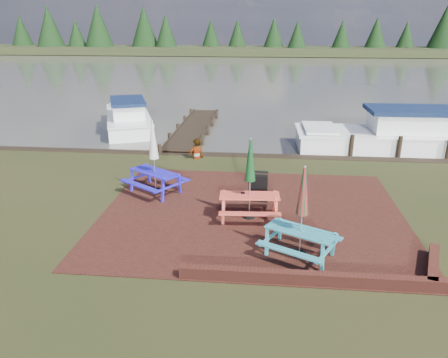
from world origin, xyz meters
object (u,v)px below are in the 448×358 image
Objects in this scene: picnic_table_blue at (155,168)px; jetty at (194,128)px; picnic_table_teal at (301,226)px; picnic_table_red at (250,191)px; person at (196,139)px; chalkboard at (258,187)px; boat_near at (390,137)px; boat_jetty at (128,119)px.

picnic_table_blue is 0.27× the size of jetty.
picnic_table_teal is at bearing -69.35° from jetty.
picnic_table_red is 1.43× the size of person.
picnic_table_red is 2.50× the size of chalkboard.
person is at bearing 113.17° from picnic_table_blue.
picnic_table_red is 0.29× the size of boat_near.
picnic_table_blue is at bearing 148.57° from picnic_table_red.
picnic_table_red is at bearing 150.87° from picnic_table_teal.
picnic_table_teal is at bearing -64.77° from chalkboard.
boat_near is at bearing -33.09° from boat_jetty.
jetty is at bearing 118.02° from chalkboard.
jetty is (-3.64, 9.30, -0.38)m from chalkboard.
person is at bearing 110.10° from picnic_table_red.
picnic_table_red reaches higher than boat_near.
chalkboard is at bearing 138.87° from boat_near.
person is at bearing -79.13° from jetty.
picnic_table_blue is 4.01m from person.
picnic_table_red is 0.27× the size of jetty.
person reaches higher than jetty.
boat_jetty is at bearing 168.63° from jetty.
picnic_table_blue reaches higher than picnic_table_teal.
chalkboard is 12.50m from boat_jetty.
picnic_table_teal is 0.28× the size of boat_near.
jetty is 5.36× the size of person.
picnic_table_blue is 0.30× the size of boat_near.
picnic_table_blue is 3.51m from chalkboard.
jetty is at bearing -31.59° from boat_jetty.
boat_jetty is at bearing 118.82° from picnic_table_red.
jetty is at bearing 75.15° from boat_near.
boat_jetty is at bearing -74.55° from person.
boat_near reaches higher than chalkboard.
picnic_table_teal is 0.97× the size of picnic_table_red.
boat_jetty is (-8.53, 13.40, -0.45)m from picnic_table_teal.
boat_near is at bearing 56.90° from chalkboard.
jetty is 1.31× the size of boat_jetty.
person reaches higher than chalkboard.
picnic_table_teal reaches higher than jetty.
chalkboard is (0.22, 1.26, -0.35)m from picnic_table_red.
boat_near is 8.95m from person.
chalkboard is 0.14× the size of boat_jetty.
picnic_table_blue is 10.40m from boat_jetty.
boat_near is (5.85, 7.03, -0.04)m from chalkboard.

